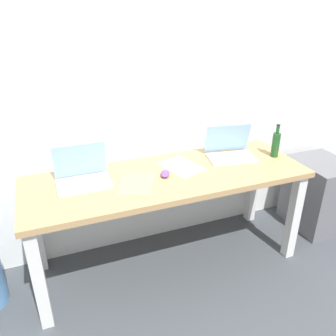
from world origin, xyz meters
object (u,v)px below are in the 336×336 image
(laptop_right, at_px, (230,150))
(filing_cabinet, at_px, (318,194))
(laptop_left, at_px, (83,175))
(desk, at_px, (168,188))
(beer_bottle, at_px, (275,144))
(computer_mouse, at_px, (165,174))

(laptop_right, bearing_deg, filing_cabinet, -7.60)
(laptop_left, height_order, laptop_right, same)
(laptop_right, bearing_deg, desk, -168.38)
(beer_bottle, bearing_deg, desk, -179.75)
(laptop_left, relative_size, beer_bottle, 1.36)
(filing_cabinet, bearing_deg, laptop_left, 177.14)
(computer_mouse, bearing_deg, desk, 49.25)
(laptop_right, bearing_deg, laptop_left, -179.16)
(laptop_left, bearing_deg, desk, -9.78)
(laptop_left, distance_m, laptop_right, 1.08)
(desk, height_order, filing_cabinet, desk)
(beer_bottle, bearing_deg, laptop_left, 176.30)
(laptop_left, relative_size, laptop_right, 0.90)
(laptop_left, height_order, computer_mouse, laptop_left)
(laptop_right, bearing_deg, beer_bottle, -18.44)
(desk, xyz_separation_m, laptop_right, (0.53, 0.11, 0.15))
(laptop_left, relative_size, computer_mouse, 3.38)
(desk, height_order, laptop_right, laptop_right)
(desk, relative_size, laptop_left, 5.64)
(desk, bearing_deg, laptop_left, 170.22)
(desk, xyz_separation_m, computer_mouse, (-0.02, -0.01, 0.12))
(computer_mouse, height_order, filing_cabinet, computer_mouse)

